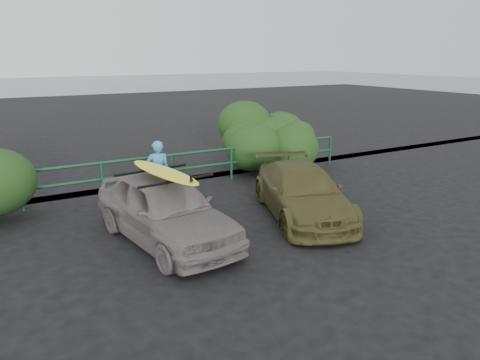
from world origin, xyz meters
The scene contains 8 objects.
ground centered at (0.00, 0.00, 0.00)m, with size 80.00×80.00×0.00m, color black.
guardrail centered at (0.00, 5.00, 0.52)m, with size 14.00×0.08×1.04m, color #14472B, non-canonical shape.
shrub_right centered at (5.00, 5.50, 1.09)m, with size 3.20×2.40×2.18m, color #214218, non-canonical shape.
sedan centered at (-0.63, 1.33, 0.71)m, with size 1.67×4.15×1.41m, color slate.
olive_vehicle centered at (2.80, 1.16, 0.61)m, with size 1.70×4.19×1.22m, color #484520.
man centered at (0.18, 3.89, 0.84)m, with size 0.61×0.40×1.68m, color #4095C2.
roof_rack centered at (-0.63, 1.33, 1.44)m, with size 1.66×1.16×0.06m, color black, non-canonical shape.
surfboard centered at (-0.63, 1.33, 1.51)m, with size 0.54×2.61×0.08m, color yellow.
Camera 1 is at (-3.94, -7.41, 3.82)m, focal length 35.00 mm.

